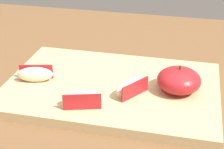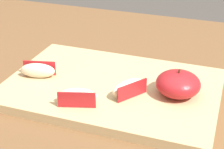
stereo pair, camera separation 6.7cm
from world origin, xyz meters
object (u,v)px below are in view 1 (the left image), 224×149
object	(u,v)px
apple_wedge_middle	(131,87)
apple_wedge_right	(82,98)
apple_wedge_left	(35,74)
cutting_board	(112,88)
apple_half_skin_up	(179,80)

from	to	relation	value
apple_wedge_middle	apple_wedge_right	world-z (taller)	same
apple_wedge_middle	apple_wedge_left	xyz separation A→B (m)	(-0.19, 0.01, 0.00)
cutting_board	apple_wedge_right	world-z (taller)	apple_wedge_right
cutting_board	apple_wedge_right	size ratio (longest dim) A/B	5.60
cutting_board	apple_wedge_middle	size ratio (longest dim) A/B	5.83
cutting_board	apple_half_skin_up	world-z (taller)	apple_half_skin_up
apple_wedge_middle	apple_wedge_left	size ratio (longest dim) A/B	0.96
apple_wedge_right	apple_wedge_middle	bearing A→B (deg)	38.52
apple_half_skin_up	cutting_board	bearing A→B (deg)	-178.76
apple_wedge_middle	apple_wedge_left	distance (m)	0.19
cutting_board	apple_wedge_middle	distance (m)	0.06
apple_wedge_middle	apple_wedge_left	world-z (taller)	same
apple_wedge_middle	apple_wedge_left	bearing A→B (deg)	178.37
apple_wedge_right	apple_wedge_left	bearing A→B (deg)	150.80
apple_wedge_middle	cutting_board	bearing A→B (deg)	145.64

